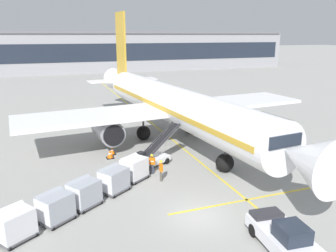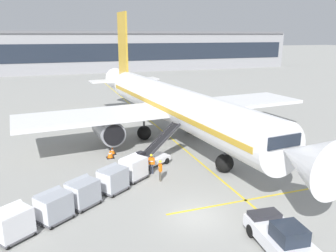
{
  "view_description": "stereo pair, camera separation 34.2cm",
  "coord_description": "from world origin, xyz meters",
  "px_view_note": "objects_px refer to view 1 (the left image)",
  "views": [
    {
      "loc": [
        -8.27,
        -17.26,
        11.22
      ],
      "look_at": [
        1.71,
        10.2,
        3.23
      ],
      "focal_mm": 35.72,
      "sensor_mm": 36.0,
      "label": 1
    },
    {
      "loc": [
        -7.95,
        -17.38,
        11.22
      ],
      "look_at": [
        1.71,
        10.2,
        3.23
      ],
      "focal_mm": 35.72,
      "sensor_mm": 36.0,
      "label": 2
    }
  ],
  "objects_px": {
    "belt_loader": "(153,155)",
    "baggage_cart_fourth": "(55,206)",
    "safety_cone_wingtip": "(110,154)",
    "ground_crew_marshaller": "(131,164)",
    "baggage_cart_third": "(84,192)",
    "baggage_cart_lead": "(134,168)",
    "safety_cone_engine_keepout": "(112,151)",
    "ground_crew_by_loader": "(161,169)",
    "ground_crew_by_carts": "(152,163)",
    "parked_airplane": "(171,104)",
    "baggage_cart_second": "(113,179)",
    "pushback_tug": "(283,235)",
    "baggage_cart_fifth": "(14,223)"
  },
  "relations": [
    {
      "from": "belt_loader",
      "to": "baggage_cart_fourth",
      "type": "xyz_separation_m",
      "value": [
        -8.52,
        -6.87,
        0.09
      ]
    },
    {
      "from": "baggage_cart_fourth",
      "to": "safety_cone_wingtip",
      "type": "xyz_separation_m",
      "value": [
        5.2,
        9.84,
        -0.62
      ]
    },
    {
      "from": "ground_crew_marshaller",
      "to": "baggage_cart_third",
      "type": "bearing_deg",
      "value": -137.31
    },
    {
      "from": "baggage_cart_fourth",
      "to": "ground_crew_marshaller",
      "type": "relative_size",
      "value": 1.54
    },
    {
      "from": "baggage_cart_lead",
      "to": "safety_cone_engine_keepout",
      "type": "distance_m",
      "value": 6.47
    },
    {
      "from": "baggage_cart_lead",
      "to": "ground_crew_by_loader",
      "type": "xyz_separation_m",
      "value": [
        1.95,
        -1.02,
        -0.0
      ]
    },
    {
      "from": "ground_crew_by_carts",
      "to": "parked_airplane",
      "type": "bearing_deg",
      "value": 60.59
    },
    {
      "from": "parked_airplane",
      "to": "baggage_cart_second",
      "type": "relative_size",
      "value": 15.78
    },
    {
      "from": "safety_cone_wingtip",
      "to": "ground_crew_by_carts",
      "type": "bearing_deg",
      "value": -61.91
    },
    {
      "from": "ground_crew_by_carts",
      "to": "safety_cone_wingtip",
      "type": "bearing_deg",
      "value": 118.09
    },
    {
      "from": "baggage_cart_third",
      "to": "ground_crew_marshaller",
      "type": "xyz_separation_m",
      "value": [
        4.23,
        3.9,
        -0.0
      ]
    },
    {
      "from": "belt_loader",
      "to": "baggage_cart_second",
      "type": "relative_size",
      "value": 1.91
    },
    {
      "from": "parked_airplane",
      "to": "ground_crew_marshaller",
      "type": "relative_size",
      "value": 24.37
    },
    {
      "from": "pushback_tug",
      "to": "baggage_cart_third",
      "type": "bearing_deg",
      "value": 138.43
    },
    {
      "from": "pushback_tug",
      "to": "baggage_cart_fifth",
      "type": "bearing_deg",
      "value": 156.67
    },
    {
      "from": "belt_loader",
      "to": "safety_cone_engine_keepout",
      "type": "bearing_deg",
      "value": 126.6
    },
    {
      "from": "baggage_cart_fourth",
      "to": "baggage_cart_fifth",
      "type": "relative_size",
      "value": 1.0
    },
    {
      "from": "baggage_cart_fourth",
      "to": "ground_crew_by_carts",
      "type": "xyz_separation_m",
      "value": [
        7.81,
        4.96,
        -0.0
      ]
    },
    {
      "from": "ground_crew_by_carts",
      "to": "ground_crew_marshaller",
      "type": "bearing_deg",
      "value": 170.67
    },
    {
      "from": "baggage_cart_fourth",
      "to": "pushback_tug",
      "type": "distance_m",
      "value": 13.47
    },
    {
      "from": "baggage_cart_fourth",
      "to": "pushback_tug",
      "type": "bearing_deg",
      "value": -31.96
    },
    {
      "from": "baggage_cart_fifth",
      "to": "safety_cone_engine_keepout",
      "type": "height_order",
      "value": "baggage_cart_fifth"
    },
    {
      "from": "pushback_tug",
      "to": "ground_crew_by_loader",
      "type": "bearing_deg",
      "value": 107.71
    },
    {
      "from": "baggage_cart_fourth",
      "to": "ground_crew_by_loader",
      "type": "xyz_separation_m",
      "value": [
        8.07,
        3.39,
        -0.0
      ]
    },
    {
      "from": "baggage_cart_second",
      "to": "baggage_cart_fifth",
      "type": "bearing_deg",
      "value": -147.69
    },
    {
      "from": "baggage_cart_second",
      "to": "pushback_tug",
      "type": "distance_m",
      "value": 12.3
    },
    {
      "from": "ground_crew_marshaller",
      "to": "safety_cone_engine_keepout",
      "type": "distance_m",
      "value": 5.65
    },
    {
      "from": "baggage_cart_third",
      "to": "safety_cone_engine_keepout",
      "type": "xyz_separation_m",
      "value": [
        3.7,
        9.49,
        -0.64
      ]
    },
    {
      "from": "baggage_cart_third",
      "to": "ground_crew_by_carts",
      "type": "distance_m",
      "value": 6.94
    },
    {
      "from": "parked_airplane",
      "to": "baggage_cart_lead",
      "type": "relative_size",
      "value": 15.78
    },
    {
      "from": "baggage_cart_third",
      "to": "safety_cone_engine_keepout",
      "type": "height_order",
      "value": "baggage_cart_third"
    },
    {
      "from": "baggage_cart_lead",
      "to": "ground_crew_marshaller",
      "type": "height_order",
      "value": "baggage_cart_lead"
    },
    {
      "from": "baggage_cart_fifth",
      "to": "baggage_cart_fourth",
      "type": "bearing_deg",
      "value": 29.13
    },
    {
      "from": "baggage_cart_fourth",
      "to": "baggage_cart_fifth",
      "type": "bearing_deg",
      "value": -150.87
    },
    {
      "from": "baggage_cart_fifth",
      "to": "ground_crew_by_carts",
      "type": "bearing_deg",
      "value": 31.72
    },
    {
      "from": "parked_airplane",
      "to": "baggage_cart_lead",
      "type": "distance_m",
      "value": 11.77
    },
    {
      "from": "belt_loader",
      "to": "baggage_cart_third",
      "type": "xyz_separation_m",
      "value": [
        -6.64,
        -5.54,
        0.09
      ]
    },
    {
      "from": "safety_cone_wingtip",
      "to": "baggage_cart_fourth",
      "type": "bearing_deg",
      "value": -117.85
    },
    {
      "from": "parked_airplane",
      "to": "baggage_cart_fifth",
      "type": "height_order",
      "value": "parked_airplane"
    },
    {
      "from": "baggage_cart_second",
      "to": "baggage_cart_lead",
      "type": "bearing_deg",
      "value": 39.45
    },
    {
      "from": "baggage_cart_fifth",
      "to": "ground_crew_by_loader",
      "type": "height_order",
      "value": "baggage_cart_fifth"
    },
    {
      "from": "parked_airplane",
      "to": "baggage_cart_lead",
      "type": "xyz_separation_m",
      "value": [
        -6.61,
        -9.29,
        -2.89
      ]
    },
    {
      "from": "safety_cone_engine_keepout",
      "to": "safety_cone_wingtip",
      "type": "height_order",
      "value": "safety_cone_wingtip"
    },
    {
      "from": "baggage_cart_second",
      "to": "ground_crew_by_loader",
      "type": "bearing_deg",
      "value": 8.48
    },
    {
      "from": "baggage_cart_lead",
      "to": "ground_crew_by_loader",
      "type": "bearing_deg",
      "value": -27.71
    },
    {
      "from": "pushback_tug",
      "to": "safety_cone_engine_keepout",
      "type": "distance_m",
      "value": 18.89
    },
    {
      "from": "ground_crew_by_carts",
      "to": "safety_cone_engine_keepout",
      "type": "xyz_separation_m",
      "value": [
        -2.22,
        5.87,
        -0.64
      ]
    },
    {
      "from": "baggage_cart_lead",
      "to": "baggage_cart_fourth",
      "type": "bearing_deg",
      "value": -144.24
    },
    {
      "from": "parked_airplane",
      "to": "baggage_cart_third",
      "type": "bearing_deg",
      "value": -131.26
    },
    {
      "from": "ground_crew_by_carts",
      "to": "baggage_cart_lead",
      "type": "bearing_deg",
      "value": -161.94
    }
  ]
}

